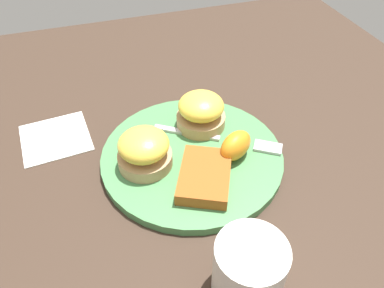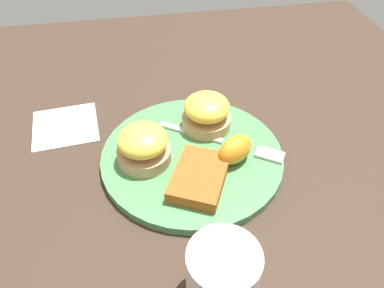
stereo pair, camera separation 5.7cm
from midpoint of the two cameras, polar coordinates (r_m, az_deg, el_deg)
ground_plane at (r=0.60m, az=-2.75°, el=-2.51°), size 1.10×1.10×0.00m
plate at (r=0.59m, az=-2.77°, el=-2.04°), size 0.29×0.29×0.01m
sandwich_benedict_left at (r=0.62m, az=-1.28°, el=4.86°), size 0.08×0.08×0.06m
sandwich_benedict_right at (r=0.56m, az=-10.25°, el=-1.00°), size 0.08×0.08×0.06m
hashbrown_patty at (r=0.54m, az=-1.40°, el=-5.12°), size 0.12×0.11×0.02m
orange_wedge at (r=0.57m, az=3.83°, el=-0.38°), size 0.06×0.07×0.04m
fork at (r=0.61m, az=2.38°, el=0.55°), size 0.13×0.19×0.00m
cup at (r=0.44m, az=4.81°, el=-18.97°), size 0.11×0.08×0.08m
napkin at (r=0.68m, az=-22.40°, el=0.82°), size 0.12×0.12×0.00m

